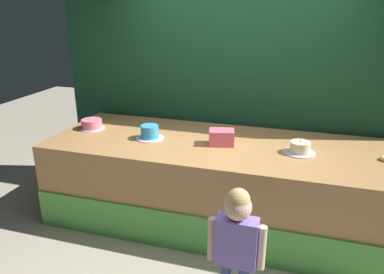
% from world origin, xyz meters
% --- Properties ---
extents(ground_plane, '(12.00, 12.00, 0.00)m').
position_xyz_m(ground_plane, '(0.00, 0.00, 0.00)').
color(ground_plane, '#ADA38E').
extents(stage_platform, '(3.54, 1.28, 0.88)m').
position_xyz_m(stage_platform, '(0.00, 0.63, 0.44)').
color(stage_platform, '#B27F4C').
rests_on(stage_platform, ground_plane).
extents(curtain_backdrop, '(4.29, 0.08, 2.75)m').
position_xyz_m(curtain_backdrop, '(0.00, 1.36, 1.37)').
color(curtain_backdrop, '#19472D').
rests_on(curtain_backdrop, ground_plane).
extents(child_figure, '(0.41, 0.19, 1.06)m').
position_xyz_m(child_figure, '(0.38, -0.62, 0.68)').
color(child_figure, '#3F4C8C').
rests_on(child_figure, ground_plane).
extents(pink_box, '(0.28, 0.22, 0.15)m').
position_xyz_m(pink_box, '(0.00, 0.60, 0.95)').
color(pink_box, '#F5617F').
rests_on(pink_box, stage_platform).
extents(cake_left, '(0.28, 0.28, 0.14)m').
position_xyz_m(cake_left, '(-1.51, 0.67, 0.93)').
color(cake_left, silver).
rests_on(cake_left, stage_platform).
extents(cake_center, '(0.29, 0.29, 0.14)m').
position_xyz_m(cake_center, '(-0.75, 0.56, 0.94)').
color(cake_center, silver).
rests_on(cake_center, stage_platform).
extents(cake_right, '(0.30, 0.30, 0.16)m').
position_xyz_m(cake_right, '(0.75, 0.60, 0.93)').
color(cake_right, silver).
rests_on(cake_right, stage_platform).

